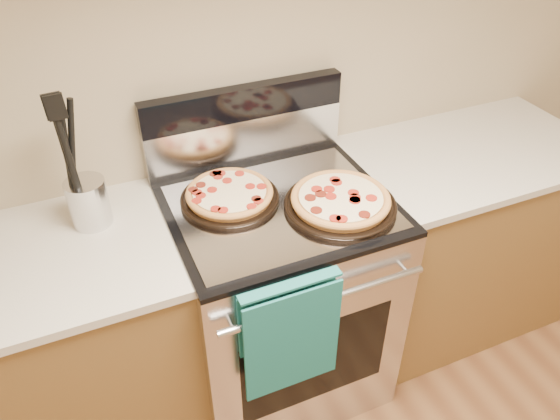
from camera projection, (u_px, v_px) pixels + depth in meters
name	position (u px, v px, depth m)	size (l,w,h in m)	color
wall_back	(238.00, 47.00, 1.88)	(4.00, 4.00, 0.00)	tan
range_body	(278.00, 298.00, 2.16)	(0.76, 0.68, 0.90)	#B7B7BC
oven_window	(316.00, 362.00, 1.91)	(0.56, 0.01, 0.40)	black
cooktop	(278.00, 205.00, 1.89)	(0.76, 0.68, 0.02)	black
backsplash_lower	(245.00, 139.00, 2.05)	(0.76, 0.06, 0.18)	silver
backsplash_upper	(244.00, 102.00, 1.96)	(0.76, 0.06, 0.12)	black
oven_handle	(326.00, 300.00, 1.68)	(0.03, 0.03, 0.70)	silver
dish_towel	(290.00, 334.00, 1.70)	(0.32, 0.05, 0.42)	#166E5D
foil_sheet	(281.00, 207.00, 1.86)	(0.70, 0.55, 0.01)	gray
cabinet_left	(44.00, 367.00, 1.91)	(1.00, 0.62, 0.88)	brown
countertop_left	(5.00, 272.00, 1.64)	(1.02, 0.64, 0.03)	beige
cabinet_right	(454.00, 239.00, 2.47)	(1.00, 0.62, 0.88)	brown
countertop_right	(475.00, 153.00, 2.20)	(1.02, 0.64, 0.03)	beige
pepperoni_pizza_back	(230.00, 195.00, 1.87)	(0.33, 0.33, 0.04)	#B66E37
pepperoni_pizza_front	(340.00, 201.00, 1.83)	(0.37, 0.37, 0.05)	#B66E37
utensil_crock	(89.00, 202.00, 1.76)	(0.13, 0.13, 0.16)	silver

